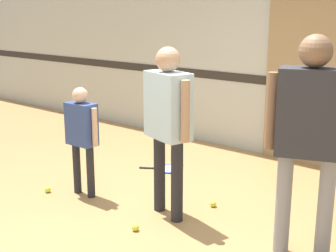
# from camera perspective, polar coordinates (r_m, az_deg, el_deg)

# --- Properties ---
(ground_plane) EXTENTS (16.00, 16.00, 0.00)m
(ground_plane) POSITION_cam_1_polar(r_m,az_deg,el_deg) (4.47, -0.06, -11.90)
(ground_plane) COLOR #A87F4C
(wall_back) EXTENTS (16.00, 0.07, 3.20)m
(wall_back) POSITION_cam_1_polar(r_m,az_deg,el_deg) (6.24, 15.41, 10.27)
(wall_back) COLOR beige
(wall_back) RESTS_ON ground_plane
(person_instructor) EXTENTS (0.60, 0.37, 1.63)m
(person_instructor) POSITION_cam_1_polar(r_m,az_deg,el_deg) (4.33, -0.00, 1.43)
(person_instructor) COLOR #232328
(person_instructor) RESTS_ON ground_plane
(person_student_left) EXTENTS (0.45, 0.19, 1.18)m
(person_student_left) POSITION_cam_1_polar(r_m,az_deg,el_deg) (4.98, -10.47, -0.44)
(person_student_left) COLOR #232328
(person_student_left) RESTS_ON ground_plane
(person_student_right) EXTENTS (0.64, 0.43, 1.78)m
(person_student_right) POSITION_cam_1_polar(r_m,az_deg,el_deg) (3.73, 16.94, 0.22)
(person_student_right) COLOR gray
(person_student_right) RESTS_ON ground_plane
(racket_spare_on_floor) EXTENTS (0.55, 0.43, 0.03)m
(racket_spare_on_floor) POSITION_cam_1_polar(r_m,az_deg,el_deg) (5.88, -0.00, -5.25)
(racket_spare_on_floor) COLOR blue
(racket_spare_on_floor) RESTS_ON ground_plane
(tennis_ball_near_instructor) EXTENTS (0.07, 0.07, 0.07)m
(tennis_ball_near_instructor) POSITION_cam_1_polar(r_m,az_deg,el_deg) (4.35, -4.00, -12.24)
(tennis_ball_near_instructor) COLOR #CCE038
(tennis_ball_near_instructor) RESTS_ON ground_plane
(tennis_ball_by_spare_racket) EXTENTS (0.07, 0.07, 0.07)m
(tennis_ball_by_spare_racket) POSITION_cam_1_polar(r_m,az_deg,el_deg) (6.04, 1.59, -4.50)
(tennis_ball_by_spare_racket) COLOR #CCE038
(tennis_ball_by_spare_racket) RESTS_ON ground_plane
(tennis_ball_stray_left) EXTENTS (0.07, 0.07, 0.07)m
(tennis_ball_stray_left) POSITION_cam_1_polar(r_m,az_deg,el_deg) (4.84, 5.54, -9.41)
(tennis_ball_stray_left) COLOR #CCE038
(tennis_ball_stray_left) RESTS_ON ground_plane
(tennis_ball_stray_right) EXTENTS (0.07, 0.07, 0.07)m
(tennis_ball_stray_right) POSITION_cam_1_polar(r_m,az_deg,el_deg) (5.34, -14.45, -7.51)
(tennis_ball_stray_right) COLOR #CCE038
(tennis_ball_stray_right) RESTS_ON ground_plane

